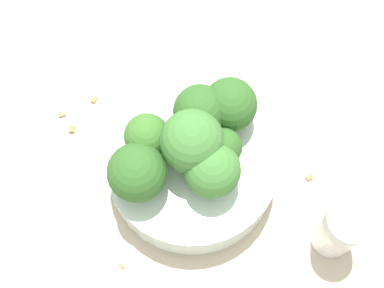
{
  "coord_description": "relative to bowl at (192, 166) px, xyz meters",
  "views": [
    {
      "loc": [
        -0.01,
        0.18,
        0.53
      ],
      "look_at": [
        0.0,
        0.0,
        0.08
      ],
      "focal_mm": 50.0,
      "sensor_mm": 36.0,
      "label": 1
    }
  ],
  "objects": [
    {
      "name": "almond_crumb_1",
      "position": [
        0.13,
        -0.05,
        -0.02
      ],
      "size": [
        0.01,
        0.01,
        0.01
      ],
      "primitive_type": "cube",
      "rotation": [
        0.0,
        0.0,
        1.56
      ],
      "color": "olive",
      "rests_on": "ground_plane"
    },
    {
      "name": "bowl",
      "position": [
        0.0,
        0.0,
        0.0
      ],
      "size": [
        0.17,
        0.17,
        0.05
      ],
      "primitive_type": "cylinder",
      "color": "silver",
      "rests_on": "ground_plane"
    },
    {
      "name": "broccoli_floret_3",
      "position": [
        0.0,
        -0.0,
        0.07
      ],
      "size": [
        0.06,
        0.06,
        0.07
      ],
      "color": "#84AD66",
      "rests_on": "bowl"
    },
    {
      "name": "broccoli_floret_0",
      "position": [
        -0.03,
        -0.04,
        0.05
      ],
      "size": [
        0.05,
        0.05,
        0.06
      ],
      "color": "#84AD66",
      "rests_on": "bowl"
    },
    {
      "name": "broccoli_floret_1",
      "position": [
        -0.03,
        -0.0,
        0.05
      ],
      "size": [
        0.03,
        0.03,
        0.05
      ],
      "color": "#84AD66",
      "rests_on": "bowl"
    },
    {
      "name": "almond_crumb_3",
      "position": [
        -0.12,
        -0.0,
        -0.02
      ],
      "size": [
        0.01,
        0.01,
        0.01
      ],
      "primitive_type": "cube",
      "rotation": [
        0.0,
        0.0,
        3.65
      ],
      "color": "olive",
      "rests_on": "ground_plane"
    },
    {
      "name": "ground_plane",
      "position": [
        0.0,
        0.0,
        -0.02
      ],
      "size": [
        3.0,
        3.0,
        0.0
      ],
      "primitive_type": "plane",
      "color": "beige"
    },
    {
      "name": "almond_crumb_0",
      "position": [
        0.07,
        0.1,
        -0.02
      ],
      "size": [
        0.01,
        0.01,
        0.01
      ],
      "primitive_type": "cube",
      "rotation": [
        0.0,
        0.0,
        2.36
      ],
      "color": "olive",
      "rests_on": "ground_plane"
    },
    {
      "name": "pepper_shaker",
      "position": [
        -0.14,
        0.06,
        0.01
      ],
      "size": [
        0.04,
        0.04,
        0.08
      ],
      "color": "silver",
      "rests_on": "ground_plane"
    },
    {
      "name": "broccoli_floret_5",
      "position": [
        -0.02,
        0.02,
        0.05
      ],
      "size": [
        0.05,
        0.05,
        0.06
      ],
      "color": "#84AD66",
      "rests_on": "bowl"
    },
    {
      "name": "broccoli_floret_6",
      "position": [
        0.04,
        -0.01,
        0.06
      ],
      "size": [
        0.04,
        0.04,
        0.05
      ],
      "color": "#84AD66",
      "rests_on": "bowl"
    },
    {
      "name": "broccoli_floret_4",
      "position": [
        0.05,
        0.03,
        0.06
      ],
      "size": [
        0.05,
        0.05,
        0.06
      ],
      "color": "#8EB770",
      "rests_on": "bowl"
    },
    {
      "name": "broccoli_floret_2",
      "position": [
        -0.01,
        -0.03,
        0.06
      ],
      "size": [
        0.05,
        0.05,
        0.06
      ],
      "color": "#7A9E5B",
      "rests_on": "bowl"
    },
    {
      "name": "almond_crumb_4",
      "position": [
        0.11,
        -0.08,
        -0.02
      ],
      "size": [
        0.01,
        0.01,
        0.01
      ],
      "primitive_type": "cube",
      "rotation": [
        0.0,
        0.0,
        1.21
      ],
      "color": "#AD7F4C",
      "rests_on": "ground_plane"
    },
    {
      "name": "almond_crumb_2",
      "position": [
        0.14,
        -0.06,
        -0.02
      ],
      "size": [
        0.01,
        0.01,
        0.01
      ],
      "primitive_type": "cube",
      "rotation": [
        0.0,
        0.0,
        3.5
      ],
      "color": "tan",
      "rests_on": "ground_plane"
    }
  ]
}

